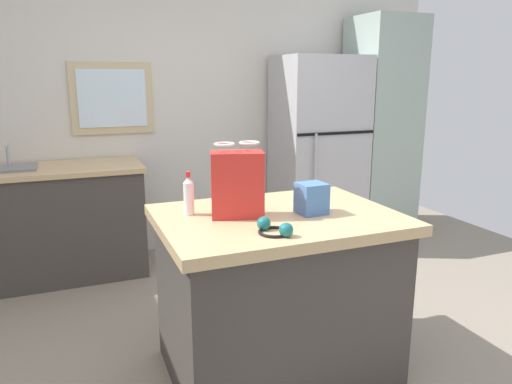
{
  "coord_description": "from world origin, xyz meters",
  "views": [
    {
      "loc": [
        -0.92,
        -2.1,
        1.57
      ],
      "look_at": [
        0.06,
        0.34,
        0.94
      ],
      "focal_mm": 33.57,
      "sensor_mm": 36.0,
      "label": 1
    }
  ],
  "objects_px": {
    "ear_defenders": "(275,229)",
    "refrigerator": "(318,152)",
    "shopping_bag": "(237,184)",
    "small_box": "(311,198)",
    "kitchen_island": "(277,293)",
    "bottle": "(189,196)",
    "tall_cabinet": "(381,130)"
  },
  "relations": [
    {
      "from": "refrigerator",
      "to": "ear_defenders",
      "type": "distance_m",
      "value": 2.51
    },
    {
      "from": "refrigerator",
      "to": "small_box",
      "type": "xyz_separation_m",
      "value": [
        -1.07,
        -1.87,
        0.09
      ]
    },
    {
      "from": "tall_cabinet",
      "to": "shopping_bag",
      "type": "height_order",
      "value": "tall_cabinet"
    },
    {
      "from": "shopping_bag",
      "to": "small_box",
      "type": "distance_m",
      "value": 0.39
    },
    {
      "from": "kitchen_island",
      "to": "refrigerator",
      "type": "bearing_deg",
      "value": 55.66
    },
    {
      "from": "kitchen_island",
      "to": "refrigerator",
      "type": "xyz_separation_m",
      "value": [
        1.24,
        1.82,
        0.43
      ]
    },
    {
      "from": "kitchen_island",
      "to": "small_box",
      "type": "distance_m",
      "value": 0.55
    },
    {
      "from": "kitchen_island",
      "to": "shopping_bag",
      "type": "bearing_deg",
      "value": 168.79
    },
    {
      "from": "tall_cabinet",
      "to": "small_box",
      "type": "xyz_separation_m",
      "value": [
        -1.78,
        -1.87,
        -0.1
      ]
    },
    {
      "from": "kitchen_island",
      "to": "ear_defenders",
      "type": "bearing_deg",
      "value": -116.9
    },
    {
      "from": "tall_cabinet",
      "to": "small_box",
      "type": "distance_m",
      "value": 2.58
    },
    {
      "from": "small_box",
      "to": "ear_defenders",
      "type": "distance_m",
      "value": 0.39
    },
    {
      "from": "tall_cabinet",
      "to": "refrigerator",
      "type": "bearing_deg",
      "value": -179.98
    },
    {
      "from": "kitchen_island",
      "to": "shopping_bag",
      "type": "height_order",
      "value": "shopping_bag"
    },
    {
      "from": "tall_cabinet",
      "to": "ear_defenders",
      "type": "distance_m",
      "value": 2.96
    },
    {
      "from": "shopping_bag",
      "to": "small_box",
      "type": "bearing_deg",
      "value": -13.99
    },
    {
      "from": "small_box",
      "to": "shopping_bag",
      "type": "bearing_deg",
      "value": 166.01
    },
    {
      "from": "refrigerator",
      "to": "shopping_bag",
      "type": "bearing_deg",
      "value": -129.14
    },
    {
      "from": "kitchen_island",
      "to": "tall_cabinet",
      "type": "bearing_deg",
      "value": 43.07
    },
    {
      "from": "refrigerator",
      "to": "tall_cabinet",
      "type": "bearing_deg",
      "value": 0.02
    },
    {
      "from": "tall_cabinet",
      "to": "ear_defenders",
      "type": "bearing_deg",
      "value": -134.85
    },
    {
      "from": "small_box",
      "to": "ear_defenders",
      "type": "xyz_separation_m",
      "value": [
        -0.31,
        -0.23,
        -0.06
      ]
    },
    {
      "from": "ear_defenders",
      "to": "refrigerator",
      "type": "bearing_deg",
      "value": 56.59
    },
    {
      "from": "refrigerator",
      "to": "small_box",
      "type": "bearing_deg",
      "value": -119.93
    },
    {
      "from": "small_box",
      "to": "bottle",
      "type": "distance_m",
      "value": 0.63
    },
    {
      "from": "small_box",
      "to": "bottle",
      "type": "bearing_deg",
      "value": 160.32
    },
    {
      "from": "kitchen_island",
      "to": "bottle",
      "type": "height_order",
      "value": "bottle"
    },
    {
      "from": "bottle",
      "to": "ear_defenders",
      "type": "xyz_separation_m",
      "value": [
        0.28,
        -0.44,
        -0.08
      ]
    },
    {
      "from": "refrigerator",
      "to": "shopping_bag",
      "type": "relative_size",
      "value": 4.71
    },
    {
      "from": "ear_defenders",
      "to": "kitchen_island",
      "type": "bearing_deg",
      "value": 63.1
    },
    {
      "from": "small_box",
      "to": "ear_defenders",
      "type": "relative_size",
      "value": 0.81
    },
    {
      "from": "shopping_bag",
      "to": "ear_defenders",
      "type": "height_order",
      "value": "shopping_bag"
    }
  ]
}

